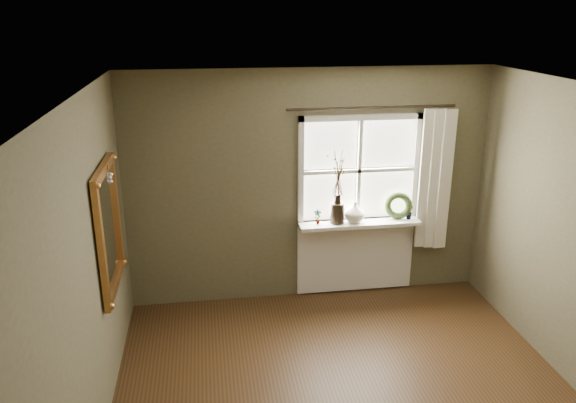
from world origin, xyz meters
The scene contains 14 objects.
ceiling centered at (0.00, 0.00, 2.60)m, with size 4.50×4.50×0.00m, color silver.
wall_back centered at (0.00, 2.30, 1.30)m, with size 4.00×0.10×2.60m, color brown.
wall_left centered at (-2.05, 0.00, 1.30)m, with size 0.10×4.50×2.60m, color brown.
window_frame centered at (0.55, 2.23, 1.48)m, with size 1.36×0.06×1.24m.
window_sill centered at (0.55, 2.12, 0.90)m, with size 1.36×0.26×0.04m, color white.
window_apron centered at (0.55, 2.23, 0.46)m, with size 1.36×0.04×0.88m, color white.
dark_jug centered at (0.29, 2.12, 1.04)m, with size 0.16×0.16×0.23m, color black.
cream_vase centered at (0.49, 2.12, 1.04)m, with size 0.22×0.22×0.23m, color silver.
wreath centered at (1.01, 2.16, 1.04)m, with size 0.31×0.31×0.07m, color #2D3E1B.
potted_plant_left centered at (0.07, 2.12, 1.00)m, with size 0.09×0.06×0.17m, color #2D3E1B.
potted_plant_right centered at (1.13, 2.12, 1.00)m, with size 0.09×0.07×0.16m, color #2D3E1B.
curtain centered at (1.39, 2.13, 1.37)m, with size 0.36×0.12×1.59m, color beige.
curtain_rod centered at (0.65, 2.17, 2.18)m, with size 0.03×0.03×1.84m, color black.
gilt_mirror centered at (-1.96, 1.13, 1.39)m, with size 0.10×0.94×1.12m.
Camera 1 is at (-1.11, -3.53, 3.17)m, focal length 35.00 mm.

